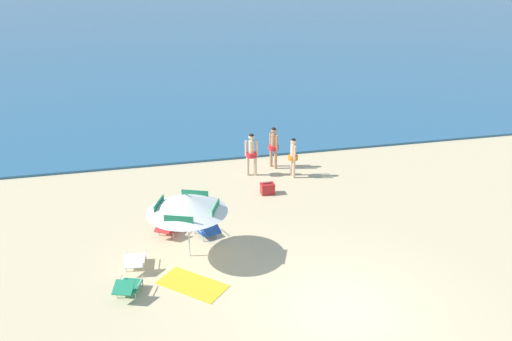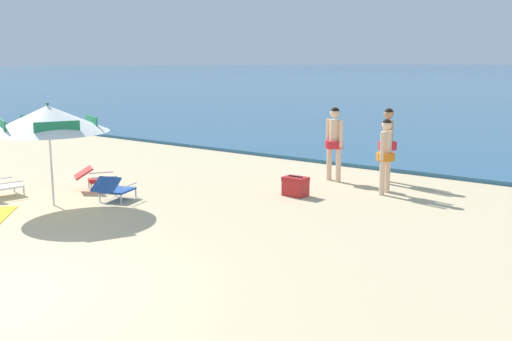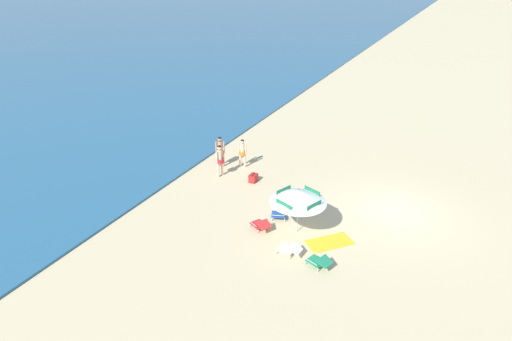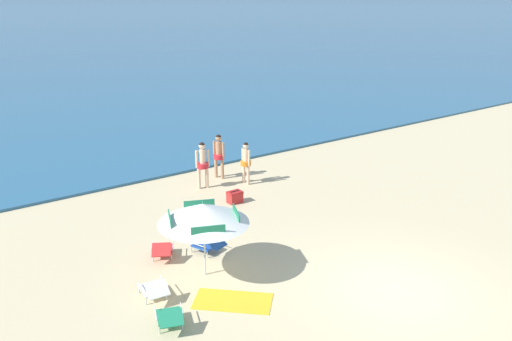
{
  "view_description": "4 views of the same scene",
  "coord_description": "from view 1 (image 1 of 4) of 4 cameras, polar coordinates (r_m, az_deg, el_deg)",
  "views": [
    {
      "loc": [
        -4.46,
        -9.42,
        7.9
      ],
      "look_at": [
        -0.66,
        6.23,
        1.26
      ],
      "focal_mm": 35.75,
      "sensor_mm": 36.0,
      "label": 1
    },
    {
      "loc": [
        6.55,
        -2.91,
        2.74
      ],
      "look_at": [
        0.17,
        5.3,
        0.8
      ],
      "focal_mm": 40.64,
      "sensor_mm": 36.0,
      "label": 2
    },
    {
      "loc": [
        -16.52,
        -1.2,
        9.47
      ],
      "look_at": [
        -1.13,
        6.26,
        1.24
      ],
      "focal_mm": 28.43,
      "sensor_mm": 36.0,
      "label": 3
    },
    {
      "loc": [
        -9.19,
        -7.04,
        6.83
      ],
      "look_at": [
        0.03,
        5.82,
        1.44
      ],
      "focal_mm": 37.09,
      "sensor_mm": 36.0,
      "label": 4
    }
  ],
  "objects": [
    {
      "name": "ground_plane",
      "position": [
        13.08,
        9.61,
        -15.12
      ],
      "size": [
        800.0,
        800.0,
        0.0
      ],
      "primitive_type": "plane",
      "color": "#CCB78C"
    },
    {
      "name": "beach_umbrella_striped_main",
      "position": [
        14.24,
        -7.73,
        -3.67
      ],
      "size": [
        2.62,
        2.62,
        2.0
      ],
      "color": "silver",
      "rests_on": "ground"
    },
    {
      "name": "lounge_chair_under_umbrella",
      "position": [
        13.61,
        -14.19,
        -12.44
      ],
      "size": [
        0.8,
        1.01,
        0.52
      ],
      "color": "#1E7F56",
      "rests_on": "ground"
    },
    {
      "name": "lounge_chair_beside_umbrella",
      "position": [
        16.1,
        -9.84,
        -6.23
      ],
      "size": [
        0.9,
        1.03,
        0.52
      ],
      "color": "red",
      "rests_on": "ground"
    },
    {
      "name": "lounge_chair_facing_sea",
      "position": [
        15.79,
        -5.42,
        -6.6
      ],
      "size": [
        0.8,
        1.02,
        0.52
      ],
      "color": "#1E4799",
      "rests_on": "ground"
    },
    {
      "name": "lounge_chair_spare_folded",
      "position": [
        14.63,
        -13.4,
        -9.7
      ],
      "size": [
        0.65,
        0.95,
        0.52
      ],
      "color": "white",
      "rests_on": "ground"
    },
    {
      "name": "person_standing_near_shore",
      "position": [
        19.92,
        -0.51,
        2.14
      ],
      "size": [
        0.5,
        0.42,
        1.73
      ],
      "color": "beige",
      "rests_on": "ground"
    },
    {
      "name": "person_standing_beside",
      "position": [
        19.87,
        4.16,
        1.79
      ],
      "size": [
        0.39,
        0.47,
        1.59
      ],
      "color": "beige",
      "rests_on": "ground"
    },
    {
      "name": "person_wading_in",
      "position": [
        20.71,
        1.97,
        2.93
      ],
      "size": [
        0.42,
        0.48,
        1.73
      ],
      "color": "tan",
      "rests_on": "ground"
    },
    {
      "name": "cooler_box",
      "position": [
        18.6,
        1.29,
        -2.04
      ],
      "size": [
        0.5,
        0.36,
        0.43
      ],
      "color": "red",
      "rests_on": "ground"
    },
    {
      "name": "beach_towel",
      "position": [
        13.85,
        -7.14,
        -12.54
      ],
      "size": [
        1.93,
        1.89,
        0.01
      ],
      "primitive_type": "cube",
      "rotation": [
        0.0,
        0.0,
        0.81
      ],
      "color": "gold",
      "rests_on": "ground"
    }
  ]
}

